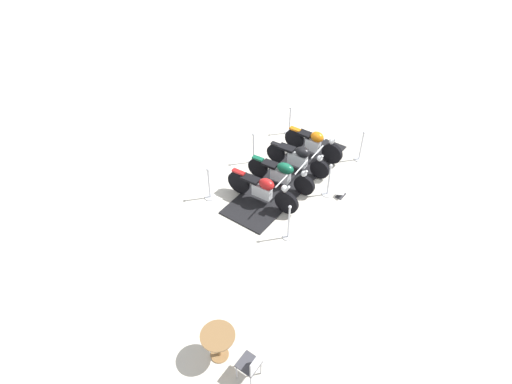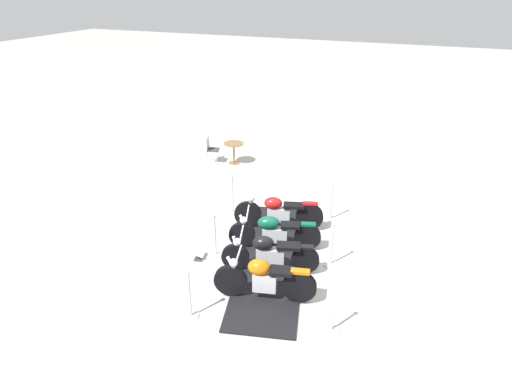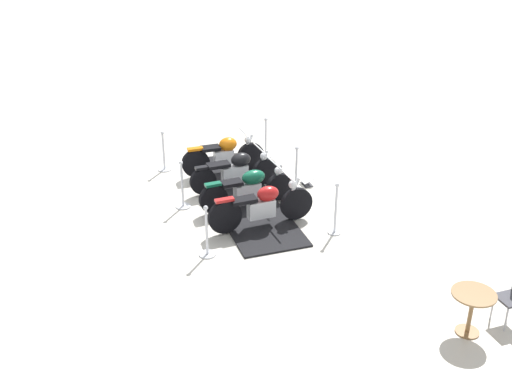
{
  "view_description": "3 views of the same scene",
  "coord_description": "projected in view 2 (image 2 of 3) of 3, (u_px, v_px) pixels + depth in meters",
  "views": [
    {
      "loc": [
        7.24,
        -7.34,
        8.27
      ],
      "look_at": [
        0.42,
        -1.67,
        0.6
      ],
      "focal_mm": 29.64,
      "sensor_mm": 36.0,
      "label": 1
    },
    {
      "loc": [
        -2.97,
        8.16,
        5.99
      ],
      "look_at": [
        0.96,
        -1.31,
        1.0
      ],
      "focal_mm": 30.99,
      "sensor_mm": 36.0,
      "label": 2
    },
    {
      "loc": [
        -0.63,
        -12.86,
        6.46
      ],
      "look_at": [
        0.27,
        -1.0,
        0.63
      ],
      "focal_mm": 43.8,
      "sensor_mm": 36.0,
      "label": 3
    }
  ],
  "objects": [
    {
      "name": "stanchion_left_front",
      "position": [
        331.0,
        208.0,
        12.01
      ],
      "size": [
        0.33,
        0.33,
        1.08
      ],
      "color": "silver",
      "rests_on": "ground_plane"
    },
    {
      "name": "info_placard",
      "position": [
        199.0,
        255.0,
        10.45
      ],
      "size": [
        0.32,
        0.38,
        0.21
      ],
      "rotation": [
        0.0,
        0.0,
        4.96
      ],
      "color": "#333338",
      "rests_on": "ground_plane"
    },
    {
      "name": "cafe_chair_near_table",
      "position": [
        211.0,
        148.0,
        15.68
      ],
      "size": [
        0.49,
        0.49,
        0.92
      ],
      "rotation": [
        0.0,
        0.0,
        -2.88
      ],
      "color": "#B7B7BC",
      "rests_on": "ground_plane"
    },
    {
      "name": "stanchion_right_mid",
      "position": [
        215.0,
        241.0,
        10.43
      ],
      "size": [
        0.31,
        0.31,
        1.11
      ],
      "color": "silver",
      "rests_on": "ground_plane"
    },
    {
      "name": "motorcycle_maroon",
      "position": [
        278.0,
        211.0,
        11.47
      ],
      "size": [
        2.25,
        0.89,
        1.04
      ],
      "rotation": [
        0.0,
        0.0,
        0.3
      ],
      "color": "black",
      "rests_on": "display_platform"
    },
    {
      "name": "display_platform",
      "position": [
        272.0,
        259.0,
        10.41
      ],
      "size": [
        2.64,
        5.26,
        0.04
      ],
      "primitive_type": "cube",
      "rotation": [
        0.0,
        0.0,
        1.82
      ],
      "color": "black",
      "rests_on": "ground_plane"
    },
    {
      "name": "stanchion_right_rear",
      "position": [
        190.0,
        301.0,
        8.52
      ],
      "size": [
        0.31,
        0.31,
        1.08
      ],
      "color": "silver",
      "rests_on": "ground_plane"
    },
    {
      "name": "motorcycle_black",
      "position": [
        269.0,
        253.0,
        9.78
      ],
      "size": [
        2.12,
        0.95,
        0.92
      ],
      "rotation": [
        0.0,
        0.0,
        0.31
      ],
      "color": "black",
      "rests_on": "display_platform"
    },
    {
      "name": "cafe_table",
      "position": [
        234.0,
        148.0,
        15.57
      ],
      "size": [
        0.7,
        0.7,
        0.76
      ],
      "color": "olive",
      "rests_on": "ground_plane"
    },
    {
      "name": "ground_plane",
      "position": [
        272.0,
        259.0,
        10.42
      ],
      "size": [
        80.0,
        80.0,
        0.0
      ],
      "primitive_type": "plane",
      "color": "beige"
    },
    {
      "name": "motorcycle_forest",
      "position": [
        273.0,
        231.0,
        10.63
      ],
      "size": [
        2.15,
        1.0,
        0.94
      ],
      "rotation": [
        0.0,
        0.0,
        0.32
      ],
      "color": "black",
      "rests_on": "display_platform"
    },
    {
      "name": "stanchion_right_front",
      "position": [
        233.0,
        199.0,
        12.33
      ],
      "size": [
        0.29,
        0.29,
        1.14
      ],
      "color": "silver",
      "rests_on": "ground_plane"
    },
    {
      "name": "motorcycle_copper",
      "position": [
        264.0,
        278.0,
        8.92
      ],
      "size": [
        2.07,
        0.79,
        1.01
      ],
      "rotation": [
        0.0,
        0.0,
        0.25
      ],
      "color": "black",
      "rests_on": "display_platform"
    },
    {
      "name": "stanchion_left_mid",
      "position": [
        331.0,
        251.0,
        10.09
      ],
      "size": [
        0.34,
        0.34,
        1.12
      ],
      "color": "silver",
      "rests_on": "ground_plane"
    },
    {
      "name": "stanchion_left_rear",
      "position": [
        332.0,
        317.0,
        8.19
      ],
      "size": [
        0.34,
        0.34,
        1.04
      ],
      "color": "silver",
      "rests_on": "ground_plane"
    }
  ]
}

